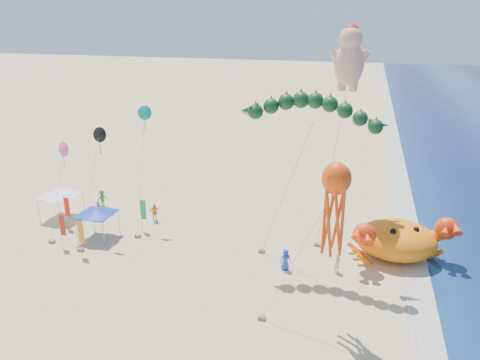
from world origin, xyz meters
name	(u,v)px	position (x,y,z in m)	size (l,w,h in m)	color
ground	(258,268)	(0.00, 0.00, 0.00)	(320.00, 320.00, 0.00)	#D1B784
foam_strip	(419,290)	(12.00, 0.00, 0.01)	(320.00, 320.00, 0.00)	silver
crab_inflatable	(397,239)	(10.50, 4.53, 1.68)	(8.70, 7.44, 3.81)	orange
dragon_kite	(312,115)	(3.39, 1.88, 12.06)	(10.49, 2.05, 13.22)	#0E3518
cherub_kite	(349,57)	(5.50, 8.44, 15.61)	(2.85, 4.80, 18.13)	#F3B394
octopus_kite	(334,202)	(5.76, -5.31, 8.41)	(5.21, 1.99, 10.89)	#FF490D
canopy_blue	(96,212)	(-14.98, 1.60, 2.44)	(3.20, 3.20, 2.71)	gray
canopy_white	(60,194)	(-20.70, 4.54, 2.44)	(3.54, 3.54, 2.71)	gray
feather_flags	(89,219)	(-15.37, 0.90, 2.01)	(7.63, 5.60, 3.20)	gray
beachgoers	(159,219)	(-10.56, 4.73, 0.89)	(25.26, 8.68, 1.83)	blue
small_kites	(102,144)	(-14.61, 3.07, 8.28)	(7.20, 7.73, 11.19)	#F050B7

